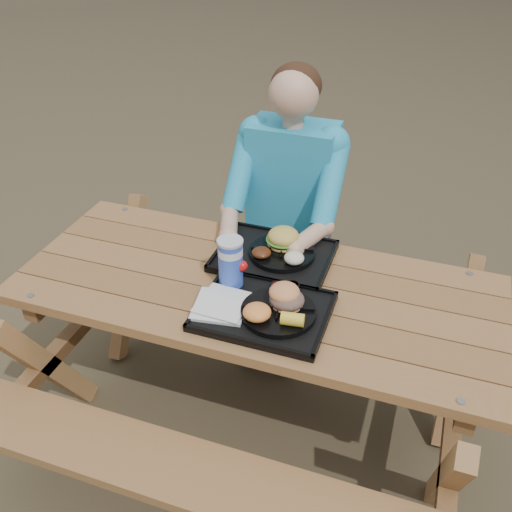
% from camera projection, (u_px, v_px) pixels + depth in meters
% --- Properties ---
extents(ground, '(60.00, 60.00, 0.00)m').
position_uv_depth(ground, '(256.00, 418.00, 2.55)').
color(ground, '#999999').
rests_on(ground, ground).
extents(picnic_table, '(1.80, 1.49, 0.75)m').
position_uv_depth(picnic_table, '(256.00, 358.00, 2.34)').
color(picnic_table, '#999999').
rests_on(picnic_table, ground).
extents(tray_near, '(0.45, 0.35, 0.02)m').
position_uv_depth(tray_near, '(264.00, 312.00, 1.98)').
color(tray_near, black).
rests_on(tray_near, picnic_table).
extents(tray_far, '(0.45, 0.35, 0.02)m').
position_uv_depth(tray_far, '(274.00, 257.00, 2.26)').
color(tray_far, black).
rests_on(tray_far, picnic_table).
extents(plate_near, '(0.26, 0.26, 0.02)m').
position_uv_depth(plate_near, '(278.00, 312.00, 1.95)').
color(plate_near, black).
rests_on(plate_near, tray_near).
extents(plate_far, '(0.26, 0.26, 0.02)m').
position_uv_depth(plate_far, '(282.00, 253.00, 2.25)').
color(plate_far, black).
rests_on(plate_far, tray_far).
extents(napkin_stack, '(0.20, 0.20, 0.02)m').
position_uv_depth(napkin_stack, '(220.00, 305.00, 1.98)').
color(napkin_stack, silver).
rests_on(napkin_stack, tray_near).
extents(soda_cup, '(0.09, 0.09, 0.18)m').
position_uv_depth(soda_cup, '(231.00, 264.00, 2.05)').
color(soda_cup, '#193EBC').
rests_on(soda_cup, tray_near).
extents(condiment_bbq, '(0.05, 0.05, 0.03)m').
position_uv_depth(condiment_bbq, '(277.00, 287.00, 2.06)').
color(condiment_bbq, '#330705').
rests_on(condiment_bbq, tray_near).
extents(condiment_mustard, '(0.05, 0.05, 0.03)m').
position_uv_depth(condiment_mustard, '(292.00, 288.00, 2.05)').
color(condiment_mustard, gold).
rests_on(condiment_mustard, tray_near).
extents(sandwich, '(0.11, 0.11, 0.12)m').
position_uv_depth(sandwich, '(287.00, 291.00, 1.93)').
color(sandwich, '#E28A4F').
rests_on(sandwich, plate_near).
extents(mac_cheese, '(0.10, 0.10, 0.05)m').
position_uv_depth(mac_cheese, '(257.00, 312.00, 1.89)').
color(mac_cheese, '#FC9942').
rests_on(mac_cheese, plate_near).
extents(corn_cob, '(0.09, 0.09, 0.05)m').
position_uv_depth(corn_cob, '(292.00, 319.00, 1.87)').
color(corn_cob, yellow).
rests_on(corn_cob, plate_near).
extents(cutlery_far, '(0.03, 0.15, 0.01)m').
position_uv_depth(cutlery_far, '(234.00, 246.00, 2.30)').
color(cutlery_far, black).
rests_on(cutlery_far, tray_far).
extents(burger, '(0.13, 0.13, 0.11)m').
position_uv_depth(burger, '(283.00, 233.00, 2.24)').
color(burger, gold).
rests_on(burger, plate_far).
extents(baked_beans, '(0.08, 0.08, 0.03)m').
position_uv_depth(baked_beans, '(261.00, 253.00, 2.20)').
color(baked_beans, '#502510').
rests_on(baked_beans, plate_far).
extents(potato_salad, '(0.08, 0.08, 0.04)m').
position_uv_depth(potato_salad, '(294.00, 258.00, 2.16)').
color(potato_salad, beige).
rests_on(potato_salad, plate_far).
extents(diner, '(0.48, 0.84, 1.28)m').
position_uv_depth(diner, '(289.00, 225.00, 2.69)').
color(diner, '#1ABCB5').
rests_on(diner, ground).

